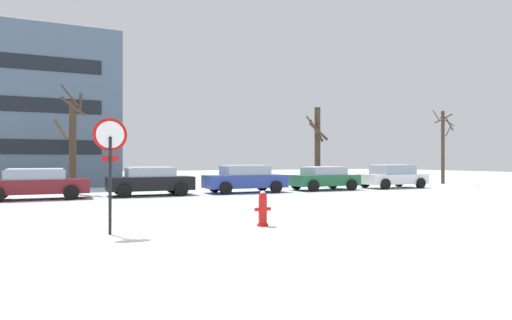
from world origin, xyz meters
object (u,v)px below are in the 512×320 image
fire_hydrant (263,208)px  parked_car_maroon (36,183)px  parked_car_green (324,178)px  parked_car_blue (245,179)px  parked_car_black (150,181)px  stop_sign (110,153)px  parked_car_white (392,176)px

fire_hydrant → parked_car_maroon: size_ratio=0.21×
parked_car_maroon → parked_car_green: size_ratio=1.11×
fire_hydrant → parked_car_blue: 11.69m
parked_car_maroon → fire_hydrant: bearing=-61.7°
fire_hydrant → parked_car_blue: parked_car_blue is taller
fire_hydrant → parked_car_green: 14.22m
parked_car_black → stop_sign: bearing=-104.5°
parked_car_maroon → parked_car_blue: (9.91, 0.02, 0.05)m
stop_sign → parked_car_black: 11.27m
stop_sign → fire_hydrant: 4.02m
parked_car_maroon → parked_car_blue: size_ratio=1.00×
parked_car_maroon → parked_car_black: parked_car_black is taller
stop_sign → fire_hydrant: (3.75, -0.23, -1.41)m
stop_sign → parked_car_blue: 13.30m
fire_hydrant → parked_car_maroon: parked_car_maroon is taller
stop_sign → parked_car_white: bearing=31.1°
parked_car_green → parked_car_white: parked_car_white is taller
parked_car_black → parked_car_maroon: bearing=-178.5°
parked_car_maroon → parked_car_black: (4.96, 0.13, 0.02)m
parked_car_maroon → parked_car_green: bearing=0.3°
stop_sign → fire_hydrant: bearing=-3.5°
parked_car_black → parked_car_blue: parked_car_blue is taller
fire_hydrant → parked_car_blue: (4.02, 10.97, 0.29)m
fire_hydrant → parked_car_maroon: 12.44m
parked_car_blue → stop_sign: bearing=-125.9°
parked_car_green → parked_car_white: bearing=-1.6°
fire_hydrant → parked_car_white: (13.93, 10.89, 0.28)m
parked_car_black → parked_car_green: bearing=-0.3°
stop_sign → parked_car_green: stop_sign is taller
fire_hydrant → parked_car_blue: size_ratio=0.21×
parked_car_white → parked_car_blue: bearing=179.5°
fire_hydrant → parked_car_black: bearing=94.9°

